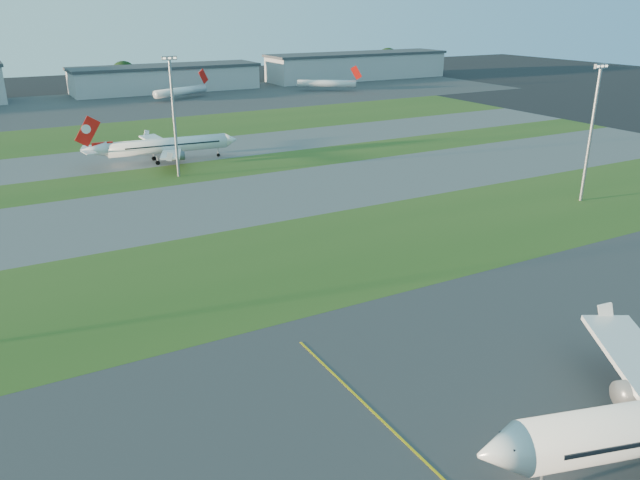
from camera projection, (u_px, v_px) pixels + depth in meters
grass_strip_a at (195, 281)px, 86.00m from camera, size 300.00×34.00×0.01m
taxiway_a at (136, 215)px, 112.98m from camera, size 300.00×32.00×0.01m
grass_strip_b at (108, 183)px, 133.42m from camera, size 300.00×18.00×0.01m
taxiway_b at (89, 162)px, 151.40m from camera, size 300.00×26.00×0.01m
grass_strip_c at (68, 138)px, 178.38m from camera, size 300.00×40.00×0.01m
apron_far at (42, 110)px, 227.43m from camera, size 400.00×80.00×0.01m
airliner_taxiing at (167, 146)px, 150.61m from camera, size 35.17×29.75×10.97m
mini_jet_near at (181, 91)px, 251.69m from camera, size 26.69×13.80×9.48m
mini_jet_far at (327, 83)px, 276.26m from camera, size 24.96×16.99×9.48m
light_mast_centre at (173, 109)px, 133.39m from camera, size 3.20×0.70×25.80m
light_mast_east at (592, 125)px, 116.30m from camera, size 3.20×0.70×25.80m
hangar_east at (166, 78)px, 275.01m from camera, size 81.60×23.00×11.20m
hangar_far_east at (358, 66)px, 320.20m from camera, size 96.90×23.00×13.20m
tree_mid_east at (124, 74)px, 279.21m from camera, size 11.55×11.55×12.60m
tree_east at (277, 68)px, 311.96m from camera, size 10.45×10.45×11.40m
tree_far_east at (388, 60)px, 346.65m from camera, size 12.65×12.65×13.80m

